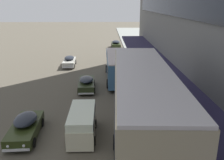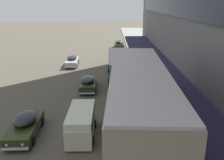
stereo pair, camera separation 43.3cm
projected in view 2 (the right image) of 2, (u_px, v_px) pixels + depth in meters
The scene contains 7 objects.
transit_bus_kerbside_front at pixel (119, 66), 30.12m from camera, with size 2.93×9.99×3.10m.
transit_bus_kerbside_rear at pixel (137, 129), 11.74m from camera, with size 3.04×10.61×6.33m.
sedan_second_near at pixel (71, 61), 37.17m from camera, with size 1.87×4.66×1.47m.
sedan_trailing_near at pixel (118, 44), 51.62m from camera, with size 1.94×4.73×1.60m.
sedan_oncoming_rear at pixel (87, 83), 27.06m from camera, with size 1.96×4.79×1.46m.
sedan_second_mid at pixel (24, 125), 17.72m from camera, with size 2.07×4.89×1.54m.
vw_van at pixel (80, 121), 17.61m from camera, with size 1.94×4.57×1.96m.
Camera 2 is at (2.81, -2.74, 9.13)m, focal length 40.00 mm.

